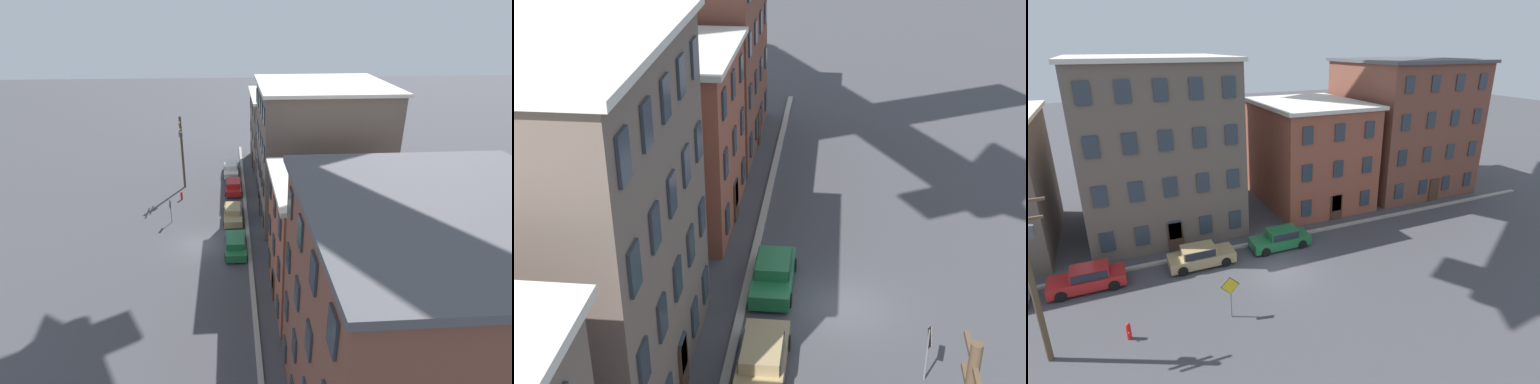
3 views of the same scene
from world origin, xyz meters
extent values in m
plane|color=#424247|center=(0.00, 0.00, 0.00)|extent=(200.00, 200.00, 0.00)
cube|color=#9E998E|center=(0.00, 4.50, 0.08)|extent=(56.00, 0.36, 0.16)
cube|color=#66564C|center=(-19.60, 11.77, 4.79)|extent=(11.59, 11.54, 9.57)
cube|color=silver|center=(-19.60, 11.77, 9.72)|extent=(12.09, 12.04, 0.30)
cube|color=#2D3842|center=(-23.46, 5.94, 1.60)|extent=(0.90, 0.10, 1.40)
cube|color=#2D3842|center=(-23.46, 5.94, 4.79)|extent=(0.90, 0.10, 1.40)
cube|color=#2D3842|center=(-23.46, 5.94, 7.98)|extent=(0.90, 0.10, 1.40)
cube|color=#2D3842|center=(-19.60, 5.94, 1.60)|extent=(0.90, 0.10, 1.40)
cube|color=#2D3842|center=(-19.60, 5.94, 4.79)|extent=(0.90, 0.10, 1.40)
cube|color=#2D3842|center=(-19.60, 5.94, 7.98)|extent=(0.90, 0.10, 1.40)
cube|color=#2D3842|center=(-15.74, 5.94, 1.60)|extent=(0.90, 0.10, 1.40)
cube|color=#2D3842|center=(-15.74, 5.94, 4.79)|extent=(0.90, 0.10, 1.40)
cube|color=#2D3842|center=(-15.74, 5.94, 7.98)|extent=(0.90, 0.10, 1.40)
cube|color=#472D1E|center=(-19.60, 5.94, 1.10)|extent=(1.10, 0.10, 2.20)
cube|color=#66564C|center=(-5.76, 11.81, 6.55)|extent=(11.29, 11.62, 13.10)
cube|color=silver|center=(-5.76, 11.81, 13.25)|extent=(11.79, 12.12, 0.30)
cube|color=#2D3842|center=(-10.28, 5.94, 1.64)|extent=(0.90, 0.10, 1.40)
cube|color=#2D3842|center=(-10.28, 5.94, 4.91)|extent=(0.90, 0.10, 1.40)
cube|color=#2D3842|center=(-10.28, 5.94, 8.19)|extent=(0.90, 0.10, 1.40)
cube|color=#2D3842|center=(-10.28, 5.94, 11.47)|extent=(0.90, 0.10, 1.40)
cube|color=#2D3842|center=(-8.02, 5.94, 1.64)|extent=(0.90, 0.10, 1.40)
cube|color=#2D3842|center=(-8.02, 5.94, 4.91)|extent=(0.90, 0.10, 1.40)
cube|color=#2D3842|center=(-8.02, 5.94, 8.19)|extent=(0.90, 0.10, 1.40)
cube|color=#2D3842|center=(-8.02, 5.94, 11.47)|extent=(0.90, 0.10, 1.40)
cube|color=#2D3842|center=(-5.76, 5.94, 1.64)|extent=(0.90, 0.10, 1.40)
cube|color=#2D3842|center=(-5.76, 5.94, 4.91)|extent=(0.90, 0.10, 1.40)
cube|color=#2D3842|center=(-5.76, 5.94, 8.19)|extent=(0.90, 0.10, 1.40)
cube|color=#2D3842|center=(-5.76, 5.94, 11.47)|extent=(0.90, 0.10, 1.40)
cube|color=#2D3842|center=(-3.51, 5.94, 1.64)|extent=(0.90, 0.10, 1.40)
cube|color=#2D3842|center=(-3.51, 5.94, 4.91)|extent=(0.90, 0.10, 1.40)
cube|color=#2D3842|center=(-3.51, 5.94, 8.19)|extent=(0.90, 0.10, 1.40)
cube|color=#2D3842|center=(-3.51, 5.94, 11.47)|extent=(0.90, 0.10, 1.40)
cube|color=#2D3842|center=(-1.25, 5.94, 1.64)|extent=(0.90, 0.10, 1.40)
cube|color=#2D3842|center=(-1.25, 5.94, 4.91)|extent=(0.90, 0.10, 1.40)
cube|color=#2D3842|center=(-1.25, 5.94, 8.19)|extent=(0.90, 0.10, 1.40)
cube|color=#2D3842|center=(-1.25, 5.94, 11.47)|extent=(0.90, 0.10, 1.40)
cube|color=#472D1E|center=(-5.76, 5.94, 1.10)|extent=(1.10, 0.10, 2.20)
cube|color=brown|center=(7.76, 11.29, 4.55)|extent=(8.64, 10.59, 9.09)
cube|color=silver|center=(7.76, 11.29, 9.24)|extent=(9.14, 11.09, 0.30)
cube|color=#2D3842|center=(4.88, 5.94, 1.52)|extent=(0.90, 0.10, 1.40)
cube|color=#2D3842|center=(4.88, 5.94, 4.55)|extent=(0.90, 0.10, 1.40)
cube|color=#2D3842|center=(4.88, 5.94, 7.58)|extent=(0.90, 0.10, 1.40)
cube|color=#2D3842|center=(7.76, 5.94, 1.52)|extent=(0.90, 0.10, 1.40)
cube|color=#2D3842|center=(7.76, 5.94, 4.55)|extent=(0.90, 0.10, 1.40)
cube|color=#2D3842|center=(7.76, 5.94, 7.58)|extent=(0.90, 0.10, 1.40)
cube|color=#2D3842|center=(10.64, 5.94, 1.52)|extent=(0.90, 0.10, 1.40)
cube|color=#2D3842|center=(10.64, 5.94, 4.55)|extent=(0.90, 0.10, 1.40)
cube|color=#2D3842|center=(10.64, 5.94, 7.58)|extent=(0.90, 0.10, 1.40)
cube|color=#472D1E|center=(7.76, 5.94, 1.10)|extent=(1.10, 0.10, 2.20)
cube|color=brown|center=(18.65, 11.45, 6.30)|extent=(11.32, 10.91, 12.60)
cube|color=#4C4C51|center=(18.65, 11.45, 12.75)|extent=(11.82, 11.41, 0.30)
cube|color=#2D3842|center=(14.40, 5.94, 1.58)|extent=(0.90, 0.10, 1.40)
cube|color=#2D3842|center=(14.40, 5.94, 4.73)|extent=(0.90, 0.10, 1.40)
cube|color=#2D3842|center=(14.40, 5.94, 7.88)|extent=(0.90, 0.10, 1.40)
cube|color=#2D3842|center=(14.40, 5.94, 11.03)|extent=(0.90, 0.10, 1.40)
cube|color=#2D3842|center=(17.23, 5.94, 4.73)|extent=(0.90, 0.10, 1.40)
cube|color=#2D3842|center=(17.23, 5.94, 7.88)|extent=(0.90, 0.10, 1.40)
cube|color=#2D3842|center=(17.23, 5.94, 11.03)|extent=(0.90, 0.10, 1.40)
cube|color=#2D3842|center=(20.06, 5.94, 7.88)|extent=(0.90, 0.10, 1.40)
cube|color=#2D3842|center=(20.06, 5.94, 11.03)|extent=(0.90, 0.10, 1.40)
cube|color=#2D3842|center=(22.89, 5.94, 11.03)|extent=(0.90, 0.10, 1.40)
cube|color=silver|center=(-16.97, 3.02, 0.53)|extent=(4.40, 1.80, 0.70)
cube|color=silver|center=(-17.17, 3.02, 1.15)|extent=(2.20, 1.51, 0.55)
cube|color=#1E232D|center=(-17.17, 3.02, 1.15)|extent=(2.02, 1.58, 0.48)
cylinder|color=black|center=(-15.52, 3.87, 0.33)|extent=(0.66, 0.22, 0.66)
cylinder|color=black|center=(-15.52, 2.17, 0.33)|extent=(0.66, 0.22, 0.66)
cylinder|color=black|center=(-18.42, 3.87, 0.33)|extent=(0.66, 0.22, 0.66)
cylinder|color=black|center=(-18.42, 2.17, 0.33)|extent=(0.66, 0.22, 0.66)
cube|color=#B21E1E|center=(-11.63, 3.25, 0.53)|extent=(4.40, 1.80, 0.70)
cube|color=#B21E1E|center=(-11.43, 3.25, 1.15)|extent=(2.20, 1.51, 0.55)
cube|color=#1E232D|center=(-11.43, 3.25, 1.15)|extent=(2.02, 1.58, 0.48)
cylinder|color=black|center=(-13.08, 2.40, 0.33)|extent=(0.66, 0.22, 0.66)
cylinder|color=black|center=(-13.08, 4.10, 0.33)|extent=(0.66, 0.22, 0.66)
cylinder|color=black|center=(-10.18, 2.40, 0.33)|extent=(0.66, 0.22, 0.66)
cylinder|color=black|center=(-10.18, 4.10, 0.33)|extent=(0.66, 0.22, 0.66)
cube|color=tan|center=(-4.57, 3.14, 0.53)|extent=(4.40, 1.80, 0.70)
cube|color=tan|center=(-4.77, 3.14, 1.15)|extent=(2.20, 1.51, 0.55)
cube|color=#1E232D|center=(-4.77, 3.14, 1.15)|extent=(2.02, 1.58, 0.48)
cylinder|color=black|center=(-3.12, 3.99, 0.33)|extent=(0.66, 0.22, 0.66)
cylinder|color=black|center=(-3.12, 2.29, 0.33)|extent=(0.66, 0.22, 0.66)
cylinder|color=black|center=(-6.02, 3.99, 0.33)|extent=(0.66, 0.22, 0.66)
cylinder|color=black|center=(-6.02, 2.29, 0.33)|extent=(0.66, 0.22, 0.66)
cube|color=#1E6638|center=(1.30, 3.30, 0.53)|extent=(4.40, 1.80, 0.70)
cube|color=#1E6638|center=(1.50, 3.30, 1.15)|extent=(2.20, 1.51, 0.55)
cube|color=#1E232D|center=(1.50, 3.30, 1.15)|extent=(2.02, 1.58, 0.48)
cylinder|color=black|center=(-0.15, 2.45, 0.33)|extent=(0.66, 0.22, 0.66)
cylinder|color=black|center=(-0.15, 4.15, 0.33)|extent=(0.66, 0.22, 0.66)
cylinder|color=black|center=(2.75, 2.45, 0.33)|extent=(0.66, 0.22, 0.66)
cylinder|color=black|center=(2.75, 4.15, 0.33)|extent=(0.66, 0.22, 0.66)
cylinder|color=slate|center=(-4.39, -3.05, 1.18)|extent=(0.08, 0.08, 2.35)
cube|color=yellow|center=(-4.39, -3.08, 2.01)|extent=(0.97, 0.03, 0.97)
cube|color=black|center=(-4.39, -3.07, 2.01)|extent=(1.05, 0.02, 1.05)
cylinder|color=brown|center=(-13.24, -2.59, 4.34)|extent=(0.28, 0.28, 8.69)
cube|color=brown|center=(-13.24, -2.59, 8.09)|extent=(2.40, 0.12, 0.12)
cube|color=brown|center=(-13.24, -2.59, 7.29)|extent=(2.00, 0.12, 0.12)
cylinder|color=#515156|center=(-12.89, -2.59, 6.69)|extent=(0.44, 0.44, 0.55)
cylinder|color=red|center=(-9.69, -2.60, 0.40)|extent=(0.24, 0.24, 0.80)
sphere|color=red|center=(-9.69, -2.60, 0.85)|extent=(0.22, 0.22, 0.22)
cylinder|color=red|center=(-9.69, -2.76, 0.45)|extent=(0.10, 0.12, 0.10)
camera|label=1|loc=(31.56, 3.16, 19.49)|focal=28.00mm
camera|label=2|loc=(-26.07, 0.67, 18.57)|focal=50.00mm
camera|label=3|loc=(-9.30, -20.97, 14.13)|focal=28.00mm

